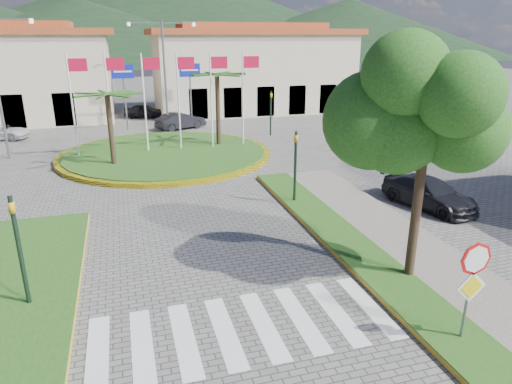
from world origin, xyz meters
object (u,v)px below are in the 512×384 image
object	(u,v)px
car_dark_a	(145,111)
deciduous_tree	(429,106)
stop_sign	(472,277)
roundabout_island	(166,153)
white_van	(1,132)
car_dark_b	(181,121)
car_side_right	(429,193)

from	to	relation	value
car_dark_a	deciduous_tree	bearing A→B (deg)	-153.43
stop_sign	deciduous_tree	xyz separation A→B (m)	(0.60, 3.04, 3.38)
roundabout_island	car_dark_a	size ratio (longest dim) A/B	3.61
stop_sign	deciduous_tree	bearing A→B (deg)	78.82
white_van	car_dark_a	world-z (taller)	car_dark_a
stop_sign	car_dark_b	xyz separation A→B (m)	(-2.90, 28.26, -1.15)
white_van	car_dark_b	bearing A→B (deg)	-77.27
roundabout_island	stop_sign	world-z (taller)	roundabout_island
roundabout_island	stop_sign	size ratio (longest dim) A/B	4.79
stop_sign	car_side_right	bearing A→B (deg)	58.58
deciduous_tree	white_van	distance (m)	30.11
car_dark_a	car_dark_b	world-z (taller)	car_dark_b
car_dark_a	white_van	bearing A→B (deg)	137.77
stop_sign	car_side_right	distance (m)	9.57
roundabout_island	stop_sign	xyz separation A→B (m)	(4.90, -20.04, 1.62)
deciduous_tree	car_dark_a	size ratio (longest dim) A/B	1.93
deciduous_tree	car_dark_a	xyz separation A→B (m)	(-5.87, 31.36, -4.58)
stop_sign	car_dark_a	world-z (taller)	stop_sign
roundabout_island	car_dark_b	size ratio (longest dim) A/B	3.25
car_side_right	roundabout_island	bearing A→B (deg)	113.60
white_van	car_dark_b	size ratio (longest dim) A/B	0.96
car_side_right	deciduous_tree	bearing A→B (deg)	-146.58
car_dark_b	car_side_right	size ratio (longest dim) A/B	0.91
stop_sign	roundabout_island	bearing A→B (deg)	103.73
roundabout_island	car_dark_a	bearing A→B (deg)	91.51
car_dark_b	car_side_right	xyz separation A→B (m)	(7.85, -20.16, -0.02)
white_van	car_dark_a	distance (m)	12.07
deciduous_tree	car_side_right	size ratio (longest dim) A/B	1.59
roundabout_island	car_dark_b	xyz separation A→B (m)	(2.00, 8.23, 0.47)
roundabout_island	car_dark_a	world-z (taller)	roundabout_island
roundabout_island	white_van	bearing A→B (deg)	143.05
white_van	roundabout_island	bearing A→B (deg)	-115.25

